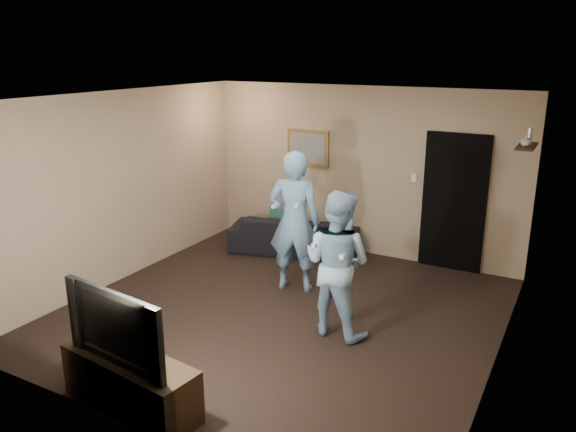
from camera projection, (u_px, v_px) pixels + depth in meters
The scene contains 19 objects.
ground at pixel (282, 312), 6.92m from camera, with size 5.00×5.00×0.00m, color black.
ceiling at pixel (281, 98), 6.17m from camera, with size 5.00×5.00×0.04m, color silver.
wall_back at pixel (361, 172), 8.65m from camera, with size 5.00×0.04×2.60m, color tan.
wall_front at pixel (127, 288), 4.44m from camera, with size 5.00×0.04×2.60m, color tan.
wall_left at pixel (123, 187), 7.70m from camera, with size 0.04×5.00×2.60m, color tan.
wall_right at pixel (507, 246), 5.39m from camera, with size 0.04×5.00×2.60m, color tan.
sofa at pixel (295, 234), 8.92m from camera, with size 2.01×0.79×0.59m, color black.
throw_pillow at pixel (282, 220), 8.98m from camera, with size 0.43×0.14×0.43m, color #1A4E47.
painting_frame at pixel (308, 148), 8.95m from camera, with size 0.72×0.05×0.57m, color olive.
painting_canvas at pixel (307, 148), 8.93m from camera, with size 0.62×0.01×0.47m, color slate.
doorway at pixel (454, 203), 8.04m from camera, with size 0.90×0.06×2.00m, color black.
light_switch at pixel (414, 178), 8.23m from camera, with size 0.08×0.02×0.12m, color silver.
wall_shelf at pixel (527, 146), 6.76m from camera, with size 0.20×0.60×0.03m, color black.
shelf_vase at pixel (526, 141), 6.64m from camera, with size 0.13×0.13×0.14m, color #BBBBC0.
shelf_figurine at pixel (530, 135), 6.90m from camera, with size 0.06×0.06×0.18m, color silver.
tv_console at pixel (131, 382), 5.02m from camera, with size 1.39×0.45×0.49m, color black.
television at pixel (125, 323), 4.86m from camera, with size 1.19×0.16×0.69m, color black.
wii_player_left at pixel (294, 221), 7.35m from camera, with size 0.78×0.61×1.89m.
wii_player_right at pixel (337, 263), 6.22m from camera, with size 0.88×0.73×1.67m.
Camera 1 is at (3.09, -5.48, 3.12)m, focal length 35.00 mm.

